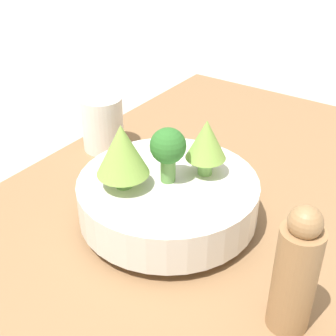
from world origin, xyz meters
name	(u,v)px	position (x,y,z in m)	size (l,w,h in m)	color
ground_plane	(165,264)	(0.00, 0.00, 0.00)	(6.00, 6.00, 0.00)	#ADA89E
table	(165,252)	(0.00, 0.00, 0.02)	(1.17, 0.61, 0.05)	olive
bowl	(168,198)	(-0.04, -0.02, 0.09)	(0.25, 0.25, 0.07)	silver
romanesco_piece_near	(122,151)	(0.01, -0.06, 0.17)	(0.07, 0.07, 0.09)	#6BA34C
broccoli_floret_center	(168,149)	(-0.04, -0.02, 0.17)	(0.05, 0.05, 0.08)	#609347
romanesco_piece_far	(206,141)	(-0.08, 0.01, 0.17)	(0.06, 0.06, 0.08)	#7AB256
cup	(103,123)	(-0.15, -0.24, 0.10)	(0.07, 0.07, 0.10)	silver
pepper_mill	(296,273)	(0.04, 0.19, 0.12)	(0.05, 0.05, 0.16)	#997047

